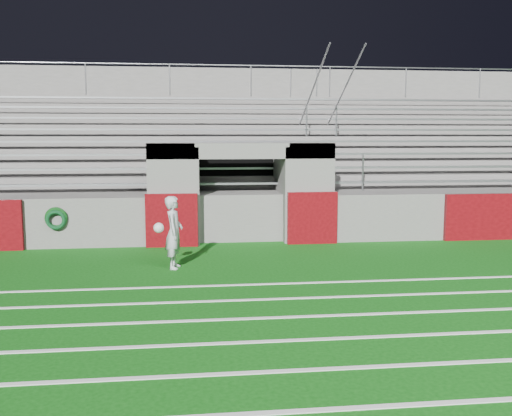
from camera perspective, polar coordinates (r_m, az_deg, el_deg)
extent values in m
plane|color=#0D500E|center=(11.78, 0.06, -6.42)|extent=(90.00, 90.00, 0.00)
cube|color=white|center=(6.19, 7.07, -19.39)|extent=(28.00, 0.09, 0.01)
cube|color=white|center=(7.07, 5.06, -15.84)|extent=(28.00, 0.09, 0.01)
cube|color=white|center=(7.98, 3.56, -13.07)|extent=(28.00, 0.09, 0.01)
cube|color=white|center=(8.91, 2.39, -10.88)|extent=(28.00, 0.09, 0.01)
cube|color=white|center=(9.86, 1.46, -9.09)|extent=(28.00, 0.09, 0.01)
cube|color=white|center=(10.81, 0.70, -7.62)|extent=(28.00, 0.09, 0.01)
cube|color=#625F5C|center=(14.95, -8.41, 1.45)|extent=(1.20, 1.00, 2.60)
cube|color=#625F5C|center=(15.27, 5.22, 1.62)|extent=(1.20, 1.00, 2.60)
cube|color=black|center=(16.69, -2.05, 1.94)|extent=(2.60, 0.20, 2.50)
cube|color=#625F5C|center=(15.54, -5.95, 1.52)|extent=(0.10, 2.20, 2.50)
cube|color=#625F5C|center=(15.74, 2.45, 1.63)|extent=(0.10, 2.20, 2.50)
cube|color=#625F5C|center=(14.93, -1.54, 5.75)|extent=(4.80, 1.00, 0.40)
cube|color=#625F5C|center=(18.84, -2.59, 2.23)|extent=(26.00, 8.00, 0.20)
cube|color=#625F5C|center=(18.90, -2.58, 0.34)|extent=(26.00, 8.00, 1.05)
cube|color=#4E060B|center=(14.47, -8.43, -1.22)|extent=(1.30, 0.15, 1.35)
cube|color=#4E060B|center=(14.80, 5.64, -0.99)|extent=(1.30, 0.15, 1.35)
cube|color=#4E060B|center=(16.47, 21.83, -0.83)|extent=(2.20, 0.15, 1.25)
cube|color=#95989D|center=(15.90, -1.83, 2.48)|extent=(23.00, 0.28, 0.06)
cube|color=#625F5C|center=(16.75, -2.08, 2.61)|extent=(24.00, 0.75, 0.38)
cube|color=#95989D|center=(16.62, -2.06, 4.00)|extent=(23.00, 0.28, 0.06)
cube|color=#625F5C|center=(17.48, -2.28, 3.43)|extent=(24.00, 0.75, 0.76)
cube|color=#95989D|center=(17.35, -2.27, 5.38)|extent=(23.00, 0.28, 0.06)
cube|color=#625F5C|center=(18.22, -2.47, 4.18)|extent=(24.00, 0.75, 1.14)
cube|color=#95989D|center=(18.09, -2.46, 6.66)|extent=(23.00, 0.28, 0.06)
cube|color=#625F5C|center=(18.96, -2.64, 4.87)|extent=(24.00, 0.75, 1.52)
cube|color=#95989D|center=(18.84, -2.64, 7.83)|extent=(23.00, 0.28, 0.06)
cube|color=#625F5C|center=(19.70, -2.80, 5.50)|extent=(24.00, 0.75, 1.90)
cube|color=#95989D|center=(19.60, -2.81, 8.92)|extent=(23.00, 0.28, 0.06)
cube|color=#625F5C|center=(20.44, -2.95, 6.10)|extent=(24.00, 0.75, 2.28)
cube|color=#95989D|center=(20.36, -2.96, 9.92)|extent=(23.00, 0.28, 0.06)
cube|color=#625F5C|center=(21.19, -3.09, 6.65)|extent=(24.00, 0.75, 2.66)
cube|color=#95989D|center=(21.13, -3.10, 10.85)|extent=(23.00, 0.28, 0.06)
cube|color=#625F5C|center=(21.86, -3.21, 6.83)|extent=(26.00, 0.60, 5.29)
cylinder|color=#A5A8AD|center=(16.02, 7.21, 3.47)|extent=(0.05, 0.05, 1.00)
cylinder|color=#A5A8AD|center=(18.92, 5.08, 8.66)|extent=(0.05, 0.05, 1.00)
cylinder|color=#A5A8AD|center=(21.95, 3.48, 12.44)|extent=(0.05, 0.05, 1.00)
cylinder|color=#A5A8AD|center=(18.94, 5.09, 10.17)|extent=(0.05, 6.02, 3.08)
cylinder|color=#A5A8AD|center=(16.29, 10.63, 3.46)|extent=(0.05, 0.05, 1.00)
cylinder|color=#A5A8AD|center=(19.15, 8.04, 8.60)|extent=(0.05, 0.05, 1.00)
cylinder|color=#A5A8AD|center=(22.15, 6.09, 12.36)|extent=(0.05, 0.05, 1.00)
cylinder|color=#A5A8AD|center=(19.17, 8.07, 10.09)|extent=(0.05, 6.02, 3.08)
cylinder|color=#A5A8AD|center=(21.92, -16.67, 12.29)|extent=(0.05, 0.05, 1.10)
cylinder|color=#A5A8AD|center=(21.63, -8.63, 12.58)|extent=(0.05, 0.05, 1.10)
cylinder|color=#A5A8AD|center=(21.75, -0.50, 12.63)|extent=(0.05, 0.05, 1.10)
cylinder|color=#A5A8AD|center=(22.27, 7.38, 12.44)|extent=(0.05, 0.05, 1.10)
cylinder|color=#A5A8AD|center=(23.18, 14.75, 12.06)|extent=(0.05, 0.05, 1.10)
cylinder|color=#A5A8AD|center=(24.42, 21.45, 11.54)|extent=(0.05, 0.05, 1.10)
cylinder|color=#A5A8AD|center=(21.72, -3.21, 14.09)|extent=(24.00, 0.05, 0.05)
imported|color=silver|center=(12.10, -8.20, -2.42)|extent=(0.43, 0.60, 1.53)
sphere|color=white|center=(12.00, -9.71, -1.96)|extent=(0.22, 0.22, 0.22)
torus|color=#0C4012|center=(14.82, -19.36, -0.96)|extent=(0.55, 0.10, 0.55)
torus|color=#0C3E1D|center=(14.77, -19.40, -1.14)|extent=(0.49, 0.09, 0.49)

